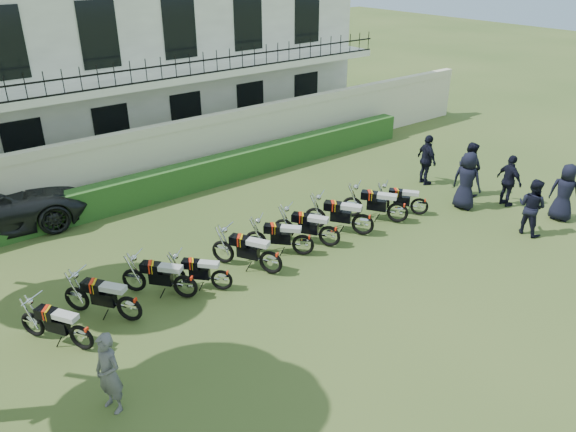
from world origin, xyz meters
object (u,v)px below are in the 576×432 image
at_px(motorcycle_8, 398,208).
at_px(motorcycle_4, 271,257).
at_px(motorcycle_5, 303,240).
at_px(motorcycle_9, 420,202).
at_px(officer_3, 467,181).
at_px(motorcycle_6, 330,231).
at_px(officer_4, 469,168).
at_px(motorcycle_7, 363,219).
at_px(inspector, 109,373).
at_px(officer_1, 532,207).
at_px(motorcycle_0, 81,332).
at_px(motorcycle_2, 185,281).
at_px(officer_0, 565,192).
at_px(motorcycle_3, 221,275).
at_px(motorcycle_1, 129,303).
at_px(officer_2, 509,181).
at_px(officer_5, 427,160).

bearing_deg(motorcycle_8, motorcycle_4, 145.84).
distance_m(motorcycle_4, motorcycle_5, 1.31).
relative_size(motorcycle_9, officer_3, 0.77).
relative_size(motorcycle_6, officer_4, 0.93).
height_order(motorcycle_7, motorcycle_8, motorcycle_7).
distance_m(inspector, officer_3, 12.64).
bearing_deg(officer_1, officer_3, 0.43).
distance_m(motorcycle_0, motorcycle_2, 2.71).
bearing_deg(officer_0, motorcycle_6, 49.72).
bearing_deg(motorcycle_5, motorcycle_8, -46.25).
xyz_separation_m(motorcycle_5, motorcycle_6, (0.91, -0.08, 0.01)).
height_order(motorcycle_2, inspector, inspector).
height_order(motorcycle_6, motorcycle_9, motorcycle_6).
height_order(motorcycle_3, officer_3, officer_3).
height_order(officer_0, officer_3, officer_3).
relative_size(motorcycle_2, motorcycle_5, 1.05).
xyz_separation_m(officer_3, officer_4, (1.06, 0.67, -0.03)).
bearing_deg(motorcycle_0, motorcycle_9, -31.62).
distance_m(motorcycle_6, officer_3, 5.32).
height_order(motorcycle_1, officer_4, officer_4).
distance_m(motorcycle_9, officer_4, 2.71).
distance_m(motorcycle_0, officer_2, 13.76).
xyz_separation_m(motorcycle_1, inspector, (-1.35, -2.33, 0.32)).
bearing_deg(motorcycle_6, officer_0, -57.20).
height_order(motorcycle_7, officer_1, officer_1).
bearing_deg(motorcycle_0, motorcycle_7, -30.83).
bearing_deg(officer_3, officer_1, 168.04).
height_order(motorcycle_4, officer_5, officer_5).
bearing_deg(motorcycle_2, motorcycle_4, -49.09).
height_order(motorcycle_4, motorcycle_8, motorcycle_8).
bearing_deg(motorcycle_5, motorcycle_2, 135.36).
height_order(officer_1, officer_5, officer_5).
distance_m(motorcycle_3, officer_1, 9.37).
distance_m(motorcycle_1, officer_5, 11.88).
xyz_separation_m(officer_1, officer_4, (1.04, 2.95, 0.06)).
bearing_deg(officer_5, officer_3, -177.69).
relative_size(motorcycle_8, officer_1, 1.02).
xyz_separation_m(motorcycle_7, officer_5, (4.61, 1.50, 0.38)).
relative_size(motorcycle_9, officer_4, 0.80).
height_order(motorcycle_4, officer_1, officer_1).
bearing_deg(motorcycle_9, motorcycle_8, 139.84).
xyz_separation_m(motorcycle_4, officer_5, (8.05, 1.60, 0.39)).
bearing_deg(officer_2, officer_1, 153.93).
xyz_separation_m(motorcycle_4, motorcycle_9, (5.84, -0.02, -0.07)).
bearing_deg(officer_4, motorcycle_4, 94.22).
height_order(motorcycle_1, officer_1, officer_1).
bearing_deg(motorcycle_1, motorcycle_2, -33.71).
bearing_deg(officer_2, motorcycle_1, 95.78).
distance_m(motorcycle_9, officer_5, 2.78).
xyz_separation_m(motorcycle_4, inspector, (-5.11, -2.02, 0.31)).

